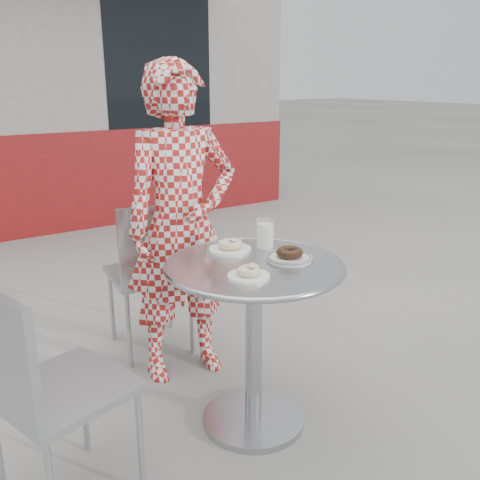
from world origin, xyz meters
TOP-DOWN VIEW (x-y plane):
  - ground at (0.00, 0.00)m, footprint 60.00×60.00m
  - bistro_table at (0.03, -0.05)m, footprint 0.76×0.76m
  - chair_far at (-0.04, 0.86)m, footprint 0.47×0.47m
  - chair_left at (-0.80, -0.04)m, footprint 0.52×0.52m
  - seated_person at (0.00, 0.54)m, footprint 0.62×0.45m
  - plate_far at (0.04, 0.15)m, footprint 0.19×0.19m
  - plate_near at (-0.08, -0.17)m, footprint 0.16×0.16m
  - plate_checker at (0.18, -0.09)m, footprint 0.20×0.20m
  - milk_cup at (0.20, 0.11)m, footprint 0.08×0.08m

SIDE VIEW (x-z plane):
  - ground at x=0.00m, z-range 0.00..0.00m
  - chair_far at x=-0.04m, z-range -0.17..0.72m
  - chair_left at x=-0.80m, z-range -0.17..0.72m
  - bistro_table at x=0.03m, z-range 0.20..0.97m
  - plate_checker at x=0.18m, z-range 0.76..0.81m
  - plate_near at x=-0.08m, z-range 0.76..0.81m
  - plate_far at x=0.04m, z-range 0.76..0.81m
  - seated_person at x=0.00m, z-range 0.00..1.60m
  - milk_cup at x=0.20m, z-range 0.76..0.90m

